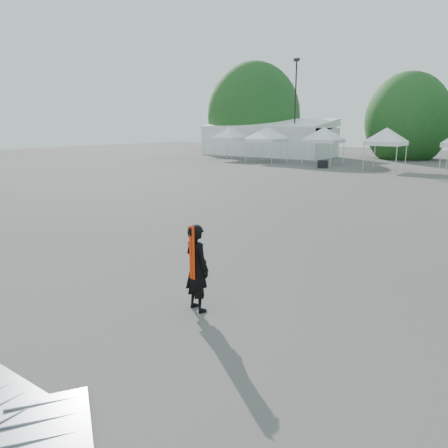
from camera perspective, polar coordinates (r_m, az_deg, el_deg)
The scene contains 11 objects.
ground at distance 10.91m, azimuth 5.69°, elevation -6.28°, with size 120.00×120.00×0.00m, color #474442.
marquee at distance 51.67m, azimuth 5.71°, elevation 11.05°, with size 15.00×6.25×4.23m.
light_pole_west at distance 48.81m, azimuth 9.29°, elevation 15.31°, with size 0.60×0.25×10.30m.
tree_far_w at distance 56.35m, azimuth 3.89°, elevation 13.84°, with size 4.80×4.80×7.30m.
tree_mid_w at distance 50.58m, azimuth 22.84°, elevation 12.32°, with size 4.16×4.16×6.33m.
tent_a at distance 46.13m, azimuth 0.73°, elevation 12.25°, with size 3.75×3.75×3.88m.
tent_b at distance 43.10m, azimuth 5.66°, elevation 12.15°, with size 4.46×4.46×3.88m.
tent_c at distance 41.30m, azimuth 12.96°, elevation 11.86°, with size 4.17×4.17×3.88m.
tent_d at distance 37.54m, azimuth 20.50°, elevation 11.31°, with size 3.87×3.87×3.88m.
man at distance 8.49m, azimuth -3.56°, elevation -5.71°, with size 0.72×0.56×1.73m.
crate_west at distance 37.71m, azimuth 12.79°, elevation 7.63°, with size 0.82×0.64×0.64m, color black.
Camera 1 is at (5.41, -8.77, 3.57)m, focal length 35.00 mm.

